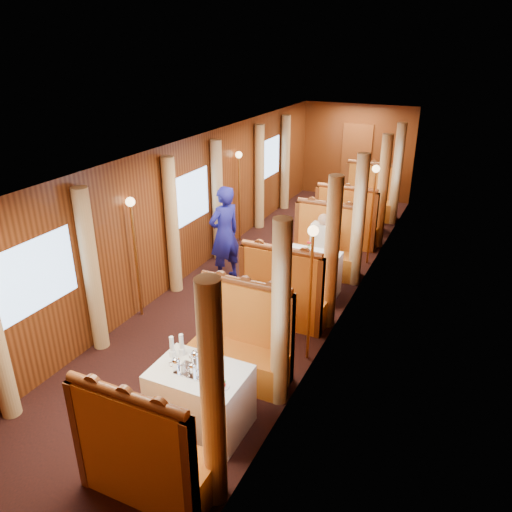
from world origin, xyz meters
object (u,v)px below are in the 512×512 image
Objects in this scene: banquette_near_fwd at (145,459)px; banquette_mid_aft at (325,251)px; table_near at (200,399)px; teapot_left at (176,366)px; rose_vase_far at (360,191)px; banquette_near_aft at (241,348)px; steward at (224,234)px; banquette_mid_fwd at (284,298)px; fruit_plate at (220,385)px; banquette_far_fwd at (346,226)px; table_far at (358,214)px; passenger at (322,239)px; rose_vase_mid at (309,246)px; table_mid at (306,275)px; teapot_right at (193,371)px; teapot_back at (196,360)px; tea_tray at (192,371)px; banquette_far_aft at (369,200)px.

banquette_mid_aft is (0.00, 5.53, 0.00)m from banquette_near_fwd.
banquette_mid_aft is (0.00, 4.51, 0.05)m from table_near.
teapot_left is 0.44× the size of rose_vase_far.
steward reaches higher than banquette_near_aft.
banquette_mid_fwd is 6.72× the size of fruit_plate.
table_far is at bearing 90.00° from banquette_far_fwd.
table_near is at bearing -90.00° from banquette_far_fwd.
teapot_left is 3.81m from steward.
teapot_left is 0.21× the size of passenger.
rose_vase_mid is at bearing 89.31° from banquette_near_aft.
table_far is (0.00, 7.00, 0.00)m from table_near.
table_mid is 7.55× the size of teapot_right.
teapot_back reaches higher than teapot_left.
passenger is at bearing -90.03° from rose_vase_far.
table_near is 7.55× the size of teapot_right.
passenger reaches higher than rose_vase_mid.
table_far is 1.02m from banquette_far_fwd.
banquette_far_fwd reaches higher than table_mid.
banquette_near_aft reaches higher than tea_tray.
banquette_far_aft reaches higher than tea_tray.
table_near is 1.02m from banquette_near_aft.
rose_vase_far is (0.00, -1.02, 0.50)m from banquette_far_aft.
teapot_right is at bearing -90.17° from banquette_far_aft.
table_mid is (0.00, 2.49, -0.05)m from banquette_near_aft.
rose_vase_mid is at bearing -89.52° from table_far.
teapot_back reaches higher than tea_tray.
rose_vase_mid is (0.03, -3.53, 0.55)m from table_far.
steward is at bearing -121.66° from banquette_far_fwd.
rose_vase_mid is at bearing 94.80° from fruit_plate.
rose_vase_mid is at bearing 114.20° from steward.
banquette_far_aft is 1.76× the size of passenger.
rose_vase_far is (0.00, 8.01, 0.50)m from banquette_near_fwd.
teapot_right is at bearing -14.28° from teapot_left.
banquette_far_aft is 3.72× the size of rose_vase_far.
banquette_far_fwd is 7.67× the size of teapot_back.
banquette_near_fwd is at bearing -77.10° from teapot_back.
banquette_near_fwd is at bearing -90.00° from table_near.
teapot_left is at bearing -91.55° from banquette_far_aft.
table_near is at bearing -90.00° from table_mid.
banquette_mid_fwd is at bearing -90.00° from banquette_far_aft.
table_near is at bearing -90.00° from passenger.
table_near is 4.29m from passenger.
table_far is 1.02m from banquette_far_aft.
steward is at bearing -113.72° from table_far.
fruit_plate is (0.33, -7.13, 0.39)m from table_far.
rose_vase_mid is 0.47× the size of passenger.
table_far is at bearing 90.48° from rose_vase_mid.
tea_tray reaches higher than table_mid.
banquette_mid_fwd is at bearing 90.00° from banquette_near_aft.
steward is 1.75m from passenger.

